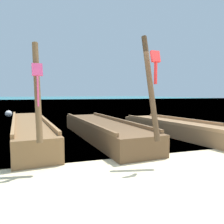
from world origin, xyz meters
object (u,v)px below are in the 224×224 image
(longtail_boat_red_ribbon, at_px, (102,130))
(mooring_buoy_near, at_px, (9,114))
(longtail_boat_pink_ribbon, at_px, (30,129))
(longtail_boat_blue_ribbon, at_px, (191,131))

(longtail_boat_red_ribbon, height_order, mooring_buoy_near, longtail_boat_red_ribbon)
(longtail_boat_red_ribbon, relative_size, mooring_buoy_near, 14.50)
(longtail_boat_pink_ribbon, height_order, longtail_boat_red_ribbon, longtail_boat_red_ribbon)
(longtail_boat_pink_ribbon, xyz_separation_m, longtail_boat_blue_ribbon, (5.43, -1.69, -0.06))
(mooring_buoy_near, bearing_deg, longtail_boat_blue_ribbon, -53.32)
(longtail_boat_blue_ribbon, bearing_deg, mooring_buoy_near, 126.68)
(longtail_boat_pink_ribbon, relative_size, mooring_buoy_near, 16.39)
(longtail_boat_blue_ribbon, xyz_separation_m, mooring_buoy_near, (-7.12, 9.56, -0.04))
(longtail_boat_red_ribbon, bearing_deg, longtail_boat_blue_ribbon, -17.41)
(longtail_boat_blue_ribbon, bearing_deg, longtail_boat_red_ribbon, 162.59)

